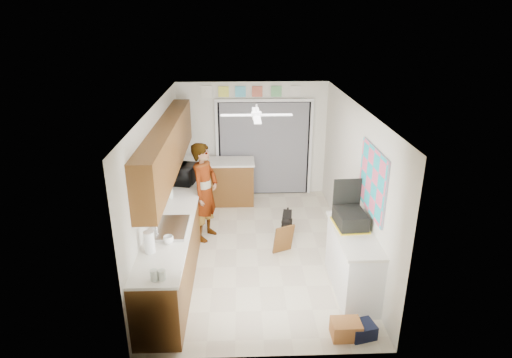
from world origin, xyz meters
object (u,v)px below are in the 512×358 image
object	(u,v)px
cup	(168,240)
dog	(287,222)
microwave	(185,174)
suitcase	(350,219)
navy_crate	(362,330)
paper_towel_roll	(149,242)
cardboard_box	(346,329)
soap_bottle	(169,189)
man	(205,192)

from	to	relation	value
cup	dog	bearing A→B (deg)	47.35
dog	microwave	bearing A→B (deg)	-178.41
cup	dog	size ratio (longest dim) A/B	0.25
cup	suitcase	distance (m)	2.60
microwave	cup	bearing A→B (deg)	-166.45
cup	navy_crate	distance (m)	2.77
paper_towel_roll	cardboard_box	xyz separation A→B (m)	(2.49, -0.58, -0.97)
soap_bottle	man	world-z (taller)	man
soap_bottle	cardboard_box	distance (m)	3.53
soap_bottle	paper_towel_roll	bearing A→B (deg)	-89.87
cardboard_box	soap_bottle	bearing A→B (deg)	137.34
cup	cardboard_box	xyz separation A→B (m)	(2.28, -0.80, -0.88)
cardboard_box	man	world-z (taller)	man
cardboard_box	man	xyz separation A→B (m)	(-1.94, 2.66, 0.78)
soap_bottle	cup	xyz separation A→B (m)	(0.21, -1.50, -0.11)
cup	navy_crate	bearing A→B (deg)	-17.79
microwave	soap_bottle	bearing A→B (deg)	179.60
soap_bottle	navy_crate	distance (m)	3.69
suitcase	man	bearing A→B (deg)	143.08
cup	dog	world-z (taller)	cup
cup	dog	xyz separation A→B (m)	(1.82, 1.98, -0.78)
microwave	dog	world-z (taller)	microwave
cup	paper_towel_roll	xyz separation A→B (m)	(-0.20, -0.22, 0.09)
soap_bottle	dog	size ratio (longest dim) A/B	0.60
microwave	dog	bearing A→B (deg)	-85.20
soap_bottle	paper_towel_roll	world-z (taller)	soap_bottle
soap_bottle	suitcase	xyz separation A→B (m)	(2.77, -1.08, -0.05)
paper_towel_roll	navy_crate	size ratio (longest dim) A/B	0.96
navy_crate	man	size ratio (longest dim) A/B	0.17
dog	cardboard_box	bearing A→B (deg)	-71.23
navy_crate	soap_bottle	bearing A→B (deg)	139.62
paper_towel_roll	man	world-z (taller)	man
cardboard_box	man	size ratio (longest dim) A/B	0.20
man	dog	distance (m)	1.63
navy_crate	dog	distance (m)	2.86
suitcase	soap_bottle	bearing A→B (deg)	154.79
man	microwave	bearing A→B (deg)	69.99
paper_towel_roll	cardboard_box	size ratio (longest dim) A/B	0.81
paper_towel_roll	suitcase	size ratio (longest dim) A/B	0.56
paper_towel_roll	navy_crate	bearing A→B (deg)	-12.10
soap_bottle	man	size ratio (longest dim) A/B	0.18
navy_crate	dog	bearing A→B (deg)	103.57
man	cardboard_box	bearing A→B (deg)	-119.82
navy_crate	cup	bearing A→B (deg)	162.21
suitcase	navy_crate	world-z (taller)	suitcase
cup	dog	distance (m)	2.80
soap_bottle	dog	distance (m)	2.27
microwave	cardboard_box	bearing A→B (deg)	-129.98
paper_towel_roll	dog	world-z (taller)	paper_towel_roll
man	suitcase	bearing A→B (deg)	-98.90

